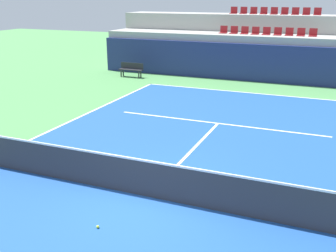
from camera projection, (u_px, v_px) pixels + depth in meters
name	position (u px, v px, depth m)	size (l,w,h in m)	color
ground_plane	(147.00, 197.00, 9.87)	(80.00, 80.00, 0.00)	#4C8C4C
court_surface	(147.00, 197.00, 9.87)	(11.00, 24.00, 0.01)	#1E4C99
baseline_far	(248.00, 93.00, 20.35)	(11.00, 0.10, 0.00)	white
service_line_far	(218.00, 123.00, 15.48)	(8.26, 0.10, 0.00)	white
centre_service_line	(191.00, 152.00, 12.67)	(0.10, 6.40, 0.00)	white
back_wall	(260.00, 63.00, 22.69)	(19.85, 0.30, 2.11)	navy
stands_tier_lower	(264.00, 56.00, 23.82)	(19.85, 2.40, 2.52)	#9E9E99
stands_tier_upper	(271.00, 43.00, 25.76)	(19.85, 2.40, 3.58)	#9E9E99
seating_row_lower	(266.00, 33.00, 23.47)	(5.63, 0.44, 0.44)	maroon
seating_row_upper	(274.00, 12.00, 25.24)	(5.63, 0.44, 0.44)	maroon
tennis_net	(147.00, 178.00, 9.71)	(11.08, 0.08, 1.07)	black
player_bench	(131.00, 69.00, 24.19)	(1.50, 0.40, 0.85)	#232328
tennis_ball_0	(98.00, 227.00, 8.51)	(0.07, 0.07, 0.07)	#CCE033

